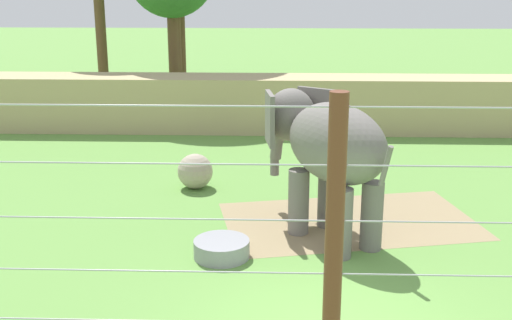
% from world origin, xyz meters
% --- Properties ---
extents(dirt_patch, '(6.10, 4.32, 0.01)m').
position_xyz_m(dirt_patch, '(0.78, 4.52, 0.00)').
color(dirt_patch, '#937F5B').
rests_on(dirt_patch, ground).
extents(embankment_wall, '(36.00, 1.80, 1.92)m').
position_xyz_m(embankment_wall, '(0.00, 13.34, 0.96)').
color(embankment_wall, tan).
rests_on(embankment_wall, ground).
extents(elephant, '(2.94, 3.59, 2.96)m').
position_xyz_m(elephant, '(0.15, 3.65, 1.96)').
color(elephant, slate).
rests_on(elephant, ground).
extents(enrichment_ball, '(0.91, 0.91, 0.91)m').
position_xyz_m(enrichment_ball, '(-2.98, 6.72, 0.46)').
color(enrichment_ball, tan).
rests_on(enrichment_ball, ground).
extents(cable_fence, '(10.87, 0.21, 4.15)m').
position_xyz_m(cable_fence, '(-0.07, -2.36, 2.09)').
color(cable_fence, brown).
rests_on(cable_fence, ground).
extents(water_tub, '(1.10, 1.10, 0.35)m').
position_xyz_m(water_tub, '(-1.93, 2.49, 0.18)').
color(water_tub, gray).
rests_on(water_tub, ground).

